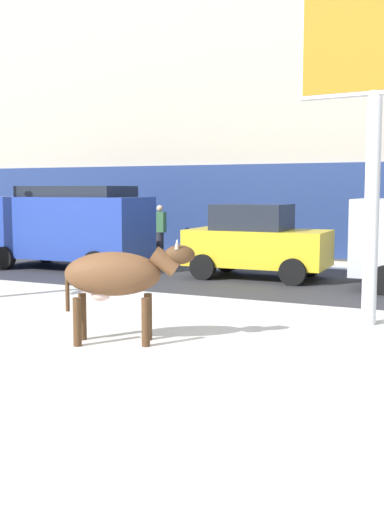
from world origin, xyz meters
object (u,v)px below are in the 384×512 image
(billboard, at_px, (376,58))
(pedestrian_by_cars, at_px, (121,231))
(cow_brown, at_px, (118,276))
(car_yellow_hatchback, at_px, (256,241))
(car_blue_van, at_px, (69,225))
(pedestrian_near_billboard, at_px, (160,232))

(billboard, distance_m, pedestrian_by_cars, 11.94)
(cow_brown, bearing_deg, car_yellow_hatchback, 93.43)
(billboard, bearing_deg, car_blue_van, 156.23)
(billboard, relative_size, car_blue_van, 1.20)
(cow_brown, relative_size, billboard, 0.34)
(pedestrian_near_billboard, bearing_deg, car_blue_van, -113.52)
(billboard, bearing_deg, pedestrian_near_billboard, 137.82)
(car_yellow_hatchback, bearing_deg, cow_brown, -86.57)
(pedestrian_near_billboard, relative_size, pedestrian_by_cars, 1.00)
(cow_brown, bearing_deg, pedestrian_near_billboard, 115.00)
(car_yellow_hatchback, xyz_separation_m, pedestrian_by_cars, (-5.58, 2.56, -0.05))
(billboard, xyz_separation_m, pedestrian_near_billboard, (-7.65, 6.93, -3.43))
(cow_brown, relative_size, car_blue_van, 0.41)
(car_blue_van, distance_m, car_yellow_hatchback, 5.46)
(cow_brown, distance_m, car_yellow_hatchback, 7.24)
(billboard, height_order, pedestrian_by_cars, billboard)
(pedestrian_near_billboard, xyz_separation_m, pedestrian_by_cars, (-1.45, 0.00, 0.00))
(car_blue_van, xyz_separation_m, pedestrian_near_billboard, (1.30, 2.99, -0.36))
(car_yellow_hatchback, bearing_deg, pedestrian_near_billboard, 148.19)
(cow_brown, xyz_separation_m, billboard, (3.08, 2.85, 3.32))
(pedestrian_near_billboard, bearing_deg, pedestrian_by_cars, 180.00)
(cow_brown, relative_size, pedestrian_near_billboard, 1.10)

